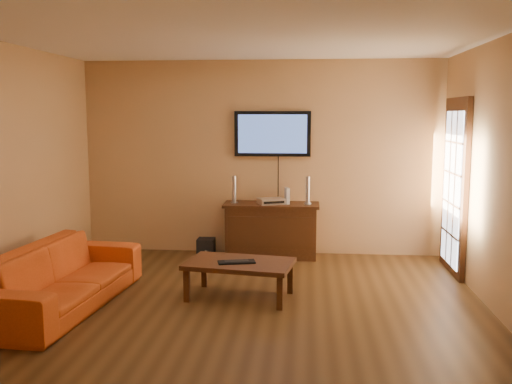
# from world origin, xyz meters

# --- Properties ---
(ground_plane) EXTENTS (5.00, 5.00, 0.00)m
(ground_plane) POSITION_xyz_m (0.00, 0.00, 0.00)
(ground_plane) COLOR #3B2610
(ground_plane) RESTS_ON ground
(room_walls) EXTENTS (5.00, 5.00, 5.00)m
(room_walls) POSITION_xyz_m (0.00, 0.62, 1.69)
(room_walls) COLOR tan
(room_walls) RESTS_ON ground
(french_door) EXTENTS (0.07, 1.02, 2.22)m
(french_door) POSITION_xyz_m (2.46, 1.70, 1.05)
(french_door) COLOR #341A0B
(french_door) RESTS_ON ground
(media_console) EXTENTS (1.30, 0.50, 0.75)m
(media_console) POSITION_xyz_m (0.16, 2.24, 0.38)
(media_console) COLOR #341A0B
(media_console) RESTS_ON ground
(television) EXTENTS (1.05, 0.08, 0.62)m
(television) POSITION_xyz_m (0.16, 2.45, 1.69)
(television) COLOR black
(television) RESTS_ON ground
(coffee_table) EXTENTS (1.21, 0.84, 0.40)m
(coffee_table) POSITION_xyz_m (-0.06, 0.44, 0.35)
(coffee_table) COLOR #341A0B
(coffee_table) RESTS_ON ground
(sofa) EXTENTS (0.82, 2.22, 0.85)m
(sofa) POSITION_xyz_m (-1.83, -0.01, 0.43)
(sofa) COLOR #C94B16
(sofa) RESTS_ON ground
(speaker_left) EXTENTS (0.10, 0.10, 0.37)m
(speaker_left) POSITION_xyz_m (-0.35, 2.24, 0.92)
(speaker_left) COLOR silver
(speaker_left) RESTS_ON media_console
(speaker_right) EXTENTS (0.10, 0.10, 0.38)m
(speaker_right) POSITION_xyz_m (0.66, 2.24, 0.92)
(speaker_right) COLOR silver
(speaker_right) RESTS_ON media_console
(av_receiver) EXTENTS (0.41, 0.35, 0.08)m
(av_receiver) POSITION_xyz_m (0.16, 2.20, 0.79)
(av_receiver) COLOR silver
(av_receiver) RESTS_ON media_console
(game_console) EXTENTS (0.08, 0.17, 0.22)m
(game_console) POSITION_xyz_m (0.38, 2.24, 0.86)
(game_console) COLOR white
(game_console) RESTS_ON media_console
(subwoofer) EXTENTS (0.24, 0.24, 0.24)m
(subwoofer) POSITION_xyz_m (-0.75, 2.25, 0.12)
(subwoofer) COLOR black
(subwoofer) RESTS_ON ground
(bottle) EXTENTS (0.06, 0.06, 0.19)m
(bottle) POSITION_xyz_m (-0.67, 1.79, 0.09)
(bottle) COLOR white
(bottle) RESTS_ON ground
(keyboard) EXTENTS (0.41, 0.24, 0.02)m
(keyboard) POSITION_xyz_m (-0.09, 0.39, 0.41)
(keyboard) COLOR black
(keyboard) RESTS_ON coffee_table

